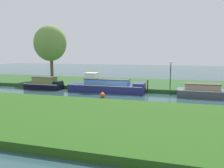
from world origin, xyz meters
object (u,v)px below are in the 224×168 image
black_cruiser (44,84)px  willow_tree_left (50,43)px  lamp_post (171,71)px  mooring_post_near (118,84)px  mooring_post_far (148,84)px  slate_narrowboat (202,91)px  navy_barge (106,86)px  channel_buoy (102,95)px

black_cruiser → willow_tree_left: size_ratio=0.58×
black_cruiser → lamp_post: (13.84, 2.27, 1.61)m
mooring_post_near → mooring_post_far: mooring_post_far is taller
mooring_post_near → mooring_post_far: size_ratio=0.92×
black_cruiser → mooring_post_near: black_cruiser is taller
mooring_post_far → black_cruiser: bearing=-174.0°
slate_narrowboat → mooring_post_far: 5.40m
slate_narrowboat → mooring_post_near: slate_narrowboat is taller
navy_barge → mooring_post_near: 1.56m
slate_narrowboat → channel_buoy: (-8.83, -2.93, -0.32)m
navy_barge → mooring_post_far: navy_barge is taller
black_cruiser → mooring_post_far: (11.59, 1.21, 0.25)m
black_cruiser → channel_buoy: size_ratio=9.15×
mooring_post_near → willow_tree_left: bearing=158.5°
black_cruiser → willow_tree_left: willow_tree_left is taller
willow_tree_left → mooring_post_far: (14.08, -4.30, -4.58)m
mooring_post_near → navy_barge: bearing=-128.7°
black_cruiser → channel_buoy: (8.01, -2.93, -0.35)m
willow_tree_left → mooring_post_far: willow_tree_left is taller
lamp_post → mooring_post_near: 5.70m
slate_narrowboat → lamp_post: (-3.00, 2.27, 1.64)m
navy_barge → mooring_post_near: navy_barge is taller
lamp_post → channel_buoy: bearing=-138.3°
channel_buoy → mooring_post_near: bearing=84.4°
lamp_post → black_cruiser: bearing=-170.7°
mooring_post_near → channel_buoy: (-0.41, -4.14, -0.57)m
navy_barge → mooring_post_far: (4.14, 1.21, 0.18)m
slate_narrowboat → navy_barge: bearing=180.0°
lamp_post → mooring_post_near: lamp_post is taller
mooring_post_near → mooring_post_far: 3.17m
willow_tree_left → channel_buoy: willow_tree_left is taller
mooring_post_near → channel_buoy: mooring_post_near is taller
mooring_post_near → channel_buoy: 4.20m
lamp_post → mooring_post_far: size_ratio=3.22×
navy_barge → mooring_post_far: bearing=16.3°
navy_barge → slate_narrowboat: size_ratio=1.79×
slate_narrowboat → lamp_post: size_ratio=1.57×
black_cruiser → channel_buoy: 8.54m
black_cruiser → willow_tree_left: bearing=114.3°
willow_tree_left → lamp_post: 16.96m
channel_buoy → black_cruiser: bearing=159.9°
navy_barge → willow_tree_left: willow_tree_left is taller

